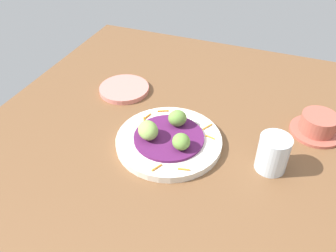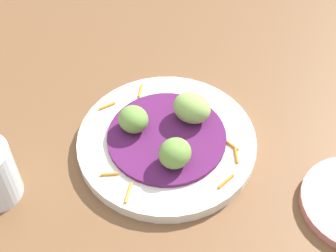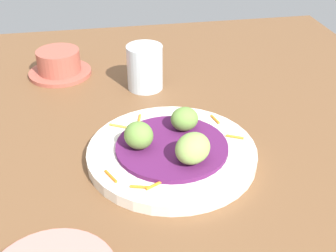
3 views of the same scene
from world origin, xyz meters
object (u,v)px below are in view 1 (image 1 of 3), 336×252
object	(u,v)px
guac_scoop_right	(177,118)
side_plate_small	(124,89)
main_plate	(169,141)
guac_scoop_left	(148,130)
guac_scoop_center	(181,142)
water_glass	(273,153)
terracotta_bowl	(318,125)

from	to	relation	value
guac_scoop_right	side_plate_small	bearing A→B (deg)	59.98
main_plate	guac_scoop_right	distance (cm)	6.12
guac_scoop_left	guac_scoop_right	bearing A→B (deg)	-34.31
main_plate	guac_scoop_right	bearing A→B (deg)	-4.31
side_plate_small	guac_scoop_center	bearing A→B (deg)	-128.70
guac_scoop_center	water_glass	size ratio (longest dim) A/B	0.51
guac_scoop_left	guac_scoop_right	distance (cm)	8.55
main_plate	guac_scoop_right	xyz separation A→B (cm)	(4.92, -0.37, 3.63)
guac_scoop_right	side_plate_small	size ratio (longest dim) A/B	0.31
side_plate_small	terracotta_bowl	distance (cm)	54.17
guac_scoop_right	terracotta_bowl	size ratio (longest dim) A/B	0.35
main_plate	guac_scoop_center	size ratio (longest dim) A/B	5.80
guac_scoop_left	guac_scoop_center	world-z (taller)	guac_scoop_left
side_plate_small	water_glass	distance (cm)	48.05
terracotta_bowl	water_glass	bearing A→B (deg)	151.52
side_plate_small	guac_scoop_left	bearing A→B (deg)	-139.70
guac_scoop_left	side_plate_small	distance (cm)	25.61
side_plate_small	terracotta_bowl	size ratio (longest dim) A/B	1.13
main_plate	water_glass	bearing A→B (deg)	-88.12
guac_scoop_left	main_plate	bearing A→B (deg)	-64.31
water_glass	terracotta_bowl	bearing A→B (deg)	-28.48
guac_scoop_right	side_plate_small	distance (cm)	24.76
guac_scoop_right	water_glass	world-z (taller)	water_glass
guac_scoop_left	guac_scoop_center	size ratio (longest dim) A/B	1.26
guac_scoop_center	water_glass	bearing A→B (deg)	-79.93
guac_scoop_center	side_plate_small	bearing A→B (deg)	51.30
guac_scoop_left	guac_scoop_center	bearing A→B (deg)	-94.31
side_plate_small	main_plate	bearing A→B (deg)	-129.51
guac_scoop_left	water_glass	xyz separation A→B (cm)	(2.94, -28.67, -0.28)
main_plate	water_glass	distance (cm)	24.48
guac_scoop_right	side_plate_small	xyz separation A→B (cm)	(12.24, 21.18, -3.83)
guac_scoop_right	guac_scoop_center	bearing A→B (deg)	-154.31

